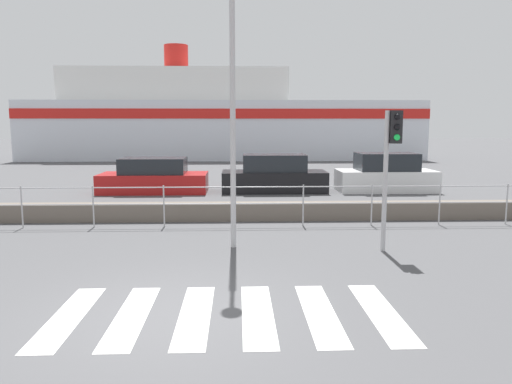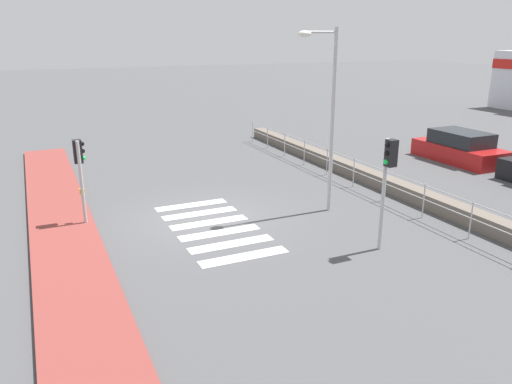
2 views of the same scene
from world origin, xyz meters
The scene contains 10 objects.
ground_plane centered at (0.00, 0.00, 0.00)m, with size 160.00×160.00×0.00m, color #4C4C4F.
crosswalk centered at (0.85, 0.00, 0.00)m, with size 4.95×2.40×0.01m.
seawall centered at (0.00, 7.06, 0.25)m, with size 22.56×0.55×0.49m.
harbor_fence centered at (0.00, 6.18, 0.73)m, with size 20.34×0.04×1.11m.
traffic_light_far centered at (4.24, 3.46, 2.19)m, with size 0.34×0.32×2.99m.
streetlamp centered at (0.93, 3.66, 3.57)m, with size 0.32×1.35×5.68m.
ferry_boat centered at (-0.72, 31.89, 2.86)m, with size 29.67×6.19×8.52m.
parked_car_red centered at (-2.30, 12.89, 0.58)m, with size 4.21×1.87×1.37m.
parked_car_black centered at (2.48, 12.89, 0.64)m, with size 4.14×1.70×1.49m.
parked_car_white centered at (6.99, 12.89, 0.66)m, with size 3.87×1.79×1.54m.
Camera 1 is at (1.03, -6.87, 2.73)m, focal length 35.00 mm.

